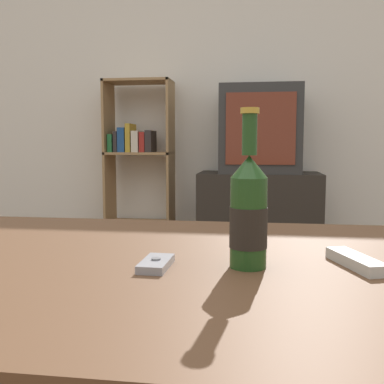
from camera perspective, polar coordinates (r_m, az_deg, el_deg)
back_wall at (r=3.90m, az=4.33°, el=15.44°), size 8.00×0.05×2.60m
coffee_table at (r=0.89m, az=-9.15°, el=-11.64°), size 1.30×0.87×0.45m
tv_stand at (r=3.55m, az=8.51°, el=-1.15°), size 0.93×0.49×0.45m
television at (r=3.52m, az=8.65°, el=7.82°), size 0.61×0.48×0.66m
bookshelf at (r=3.75m, az=-6.97°, el=5.42°), size 0.54×0.30×1.18m
beer_bottle at (r=0.79m, az=7.19°, el=-2.55°), size 0.07×0.07×0.28m
cell_phone at (r=0.80m, az=-4.60°, el=-9.05°), size 0.05×0.10×0.02m
remote_control at (r=0.85m, az=20.13°, el=-8.29°), size 0.09×0.15×0.02m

